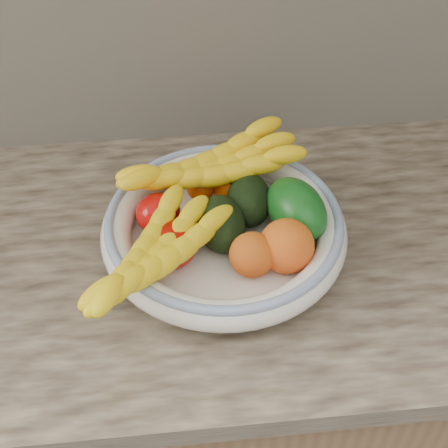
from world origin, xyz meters
TOP-DOWN VIEW (x-y plane):
  - kitchen_counter at (0.00, 1.69)m, footprint 2.44×0.66m
  - fruit_bowl at (0.00, 1.66)m, footprint 0.39×0.39m
  - clementine_back_left at (-0.03, 1.76)m, footprint 0.06×0.06m
  - clementine_back_right at (0.02, 1.75)m, footprint 0.07×0.07m
  - tomato_left at (-0.10, 1.69)m, footprint 0.08×0.08m
  - tomato_near_left at (-0.09, 1.62)m, footprint 0.10×0.10m
  - avocado_center at (-0.00, 1.66)m, footprint 0.08×0.11m
  - avocado_right at (0.05, 1.71)m, footprint 0.08×0.11m
  - green_mango at (0.11, 1.67)m, footprint 0.14×0.16m
  - peach_front at (0.03, 1.58)m, footprint 0.08×0.08m
  - peach_right at (0.09, 1.60)m, footprint 0.09×0.09m
  - banana_bunch_back at (-0.01, 1.76)m, footprint 0.35×0.21m
  - banana_bunch_front at (-0.11, 1.58)m, footprint 0.28×0.31m

SIDE VIEW (x-z plane):
  - kitchen_counter at x=0.00m, z-range -0.24..1.16m
  - fruit_bowl at x=0.00m, z-range 0.91..0.99m
  - clementine_back_left at x=-0.03m, z-range 0.93..0.98m
  - clementine_back_right at x=0.02m, z-range 0.93..0.98m
  - tomato_left at x=-0.10m, z-range 0.93..0.99m
  - tomato_near_left at x=-0.09m, z-range 0.93..1.00m
  - avocado_center at x=0.00m, z-range 0.93..1.00m
  - avocado_right at x=0.05m, z-range 0.93..1.00m
  - peach_front at x=0.03m, z-range 0.93..1.00m
  - peach_right at x=0.09m, z-range 0.93..1.01m
  - green_mango at x=0.11m, z-range 0.92..1.03m
  - banana_bunch_front at x=-0.11m, z-range 0.94..1.02m
  - banana_bunch_back at x=-0.01m, z-range 0.94..1.03m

